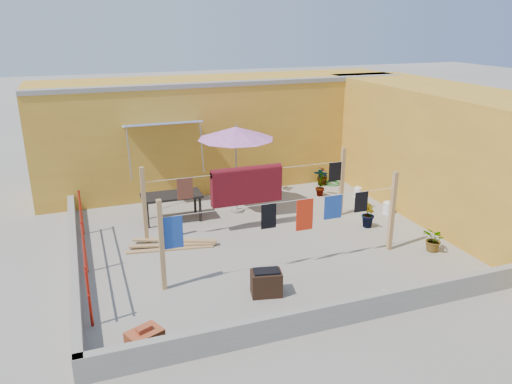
{
  "coord_description": "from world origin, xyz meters",
  "views": [
    {
      "loc": [
        -3.74,
        -9.84,
        4.84
      ],
      "look_at": [
        -0.03,
        0.3,
        1.1
      ],
      "focal_mm": 35.0,
      "sensor_mm": 36.0,
      "label": 1
    }
  ],
  "objects_px": {
    "outdoor_table": "(172,197)",
    "green_hose": "(332,183)",
    "patio_umbrella": "(236,133)",
    "white_basin": "(390,297)",
    "plant_back_a": "(268,179)",
    "water_jug_b": "(387,208)",
    "brick_stack": "(145,341)",
    "brazier": "(266,283)",
    "water_jug_a": "(358,192)"
  },
  "relations": [
    {
      "from": "patio_umbrella",
      "to": "water_jug_b",
      "type": "distance_m",
      "value": 4.42
    },
    {
      "from": "water_jug_a",
      "to": "plant_back_a",
      "type": "distance_m",
      "value": 2.63
    },
    {
      "from": "brazier",
      "to": "patio_umbrella",
      "type": "bearing_deg",
      "value": 79.26
    },
    {
      "from": "brick_stack",
      "to": "water_jug_b",
      "type": "distance_m",
      "value": 7.73
    },
    {
      "from": "brazier",
      "to": "green_hose",
      "type": "height_order",
      "value": "brazier"
    },
    {
      "from": "brick_stack",
      "to": "water_jug_b",
      "type": "relative_size",
      "value": 1.7
    },
    {
      "from": "patio_umbrella",
      "to": "white_basin",
      "type": "bearing_deg",
      "value": -76.42
    },
    {
      "from": "water_jug_a",
      "to": "green_hose",
      "type": "distance_m",
      "value": 1.34
    },
    {
      "from": "water_jug_b",
      "to": "water_jug_a",
      "type": "bearing_deg",
      "value": 91.79
    },
    {
      "from": "brazier",
      "to": "green_hose",
      "type": "distance_m",
      "value": 6.94
    },
    {
      "from": "water_jug_b",
      "to": "brick_stack",
      "type": "bearing_deg",
      "value": -151.85
    },
    {
      "from": "patio_umbrella",
      "to": "water_jug_b",
      "type": "bearing_deg",
      "value": -22.62
    },
    {
      "from": "water_jug_a",
      "to": "brazier",
      "type": "bearing_deg",
      "value": -137.06
    },
    {
      "from": "white_basin",
      "to": "plant_back_a",
      "type": "bearing_deg",
      "value": 88.89
    },
    {
      "from": "green_hose",
      "to": "plant_back_a",
      "type": "relative_size",
      "value": 0.65
    },
    {
      "from": "brick_stack",
      "to": "water_jug_b",
      "type": "xyz_separation_m",
      "value": [
        6.82,
        3.65,
        -0.03
      ]
    },
    {
      "from": "white_basin",
      "to": "brick_stack",
      "type": "bearing_deg",
      "value": -180.0
    },
    {
      "from": "green_hose",
      "to": "brazier",
      "type": "bearing_deg",
      "value": -128.38
    },
    {
      "from": "green_hose",
      "to": "plant_back_a",
      "type": "height_order",
      "value": "plant_back_a"
    },
    {
      "from": "brazier",
      "to": "water_jug_a",
      "type": "xyz_separation_m",
      "value": [
        4.42,
        4.11,
        -0.1
      ]
    },
    {
      "from": "patio_umbrella",
      "to": "green_hose",
      "type": "relative_size",
      "value": 5.1
    },
    {
      "from": "patio_umbrella",
      "to": "plant_back_a",
      "type": "height_order",
      "value": "patio_umbrella"
    },
    {
      "from": "brazier",
      "to": "green_hose",
      "type": "bearing_deg",
      "value": 51.62
    },
    {
      "from": "outdoor_table",
      "to": "white_basin",
      "type": "xyz_separation_m",
      "value": [
        2.97,
        -5.13,
        -0.59
      ]
    },
    {
      "from": "brazier",
      "to": "water_jug_a",
      "type": "distance_m",
      "value": 6.03
    },
    {
      "from": "outdoor_table",
      "to": "water_jug_b",
      "type": "distance_m",
      "value": 5.6
    },
    {
      "from": "outdoor_table",
      "to": "white_basin",
      "type": "height_order",
      "value": "outdoor_table"
    },
    {
      "from": "water_jug_b",
      "to": "white_basin",
      "type": "bearing_deg",
      "value": -123.45
    },
    {
      "from": "green_hose",
      "to": "white_basin",
      "type": "bearing_deg",
      "value": -109.47
    },
    {
      "from": "patio_umbrella",
      "to": "outdoor_table",
      "type": "xyz_separation_m",
      "value": [
        -1.72,
        -0.04,
        -1.48
      ]
    },
    {
      "from": "brick_stack",
      "to": "brazier",
      "type": "bearing_deg",
      "value": 21.8
    },
    {
      "from": "plant_back_a",
      "to": "green_hose",
      "type": "bearing_deg",
      "value": -0.55
    },
    {
      "from": "brick_stack",
      "to": "water_jug_b",
      "type": "bearing_deg",
      "value": 28.15
    },
    {
      "from": "outdoor_table",
      "to": "green_hose",
      "type": "xyz_separation_m",
      "value": [
        5.23,
        1.25,
        -0.6
      ]
    },
    {
      "from": "outdoor_table",
      "to": "water_jug_a",
      "type": "relative_size",
      "value": 4.58
    },
    {
      "from": "plant_back_a",
      "to": "brazier",
      "type": "bearing_deg",
      "value": -111.72
    },
    {
      "from": "green_hose",
      "to": "brick_stack",
      "type": "bearing_deg",
      "value": -136.24
    },
    {
      "from": "water_jug_b",
      "to": "green_hose",
      "type": "height_order",
      "value": "water_jug_b"
    },
    {
      "from": "plant_back_a",
      "to": "patio_umbrella",
      "type": "bearing_deg",
      "value": -138.15
    },
    {
      "from": "brazier",
      "to": "white_basin",
      "type": "height_order",
      "value": "brazier"
    },
    {
      "from": "white_basin",
      "to": "brazier",
      "type": "bearing_deg",
      "value": 155.33
    },
    {
      "from": "patio_umbrella",
      "to": "water_jug_b",
      "type": "relative_size",
      "value": 7.04
    },
    {
      "from": "water_jug_a",
      "to": "patio_umbrella",
      "type": "bearing_deg",
      "value": 178.11
    },
    {
      "from": "water_jug_b",
      "to": "plant_back_a",
      "type": "relative_size",
      "value": 0.47
    },
    {
      "from": "patio_umbrella",
      "to": "outdoor_table",
      "type": "height_order",
      "value": "patio_umbrella"
    },
    {
      "from": "patio_umbrella",
      "to": "white_basin",
      "type": "distance_m",
      "value": 5.71
    },
    {
      "from": "green_hose",
      "to": "plant_back_a",
      "type": "xyz_separation_m",
      "value": [
        -2.13,
        0.02,
        0.35
      ]
    },
    {
      "from": "outdoor_table",
      "to": "green_hose",
      "type": "relative_size",
      "value": 2.98
    },
    {
      "from": "water_jug_b",
      "to": "plant_back_a",
      "type": "xyz_separation_m",
      "value": [
        -2.29,
        2.75,
        0.23
      ]
    },
    {
      "from": "white_basin",
      "to": "plant_back_a",
      "type": "relative_size",
      "value": 0.63
    }
  ]
}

